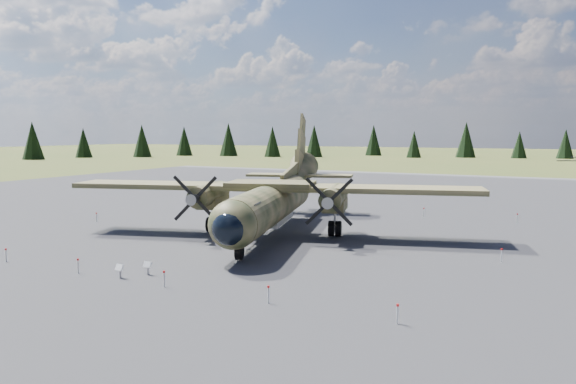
% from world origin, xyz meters
% --- Properties ---
extents(ground, '(500.00, 500.00, 0.00)m').
position_xyz_m(ground, '(0.00, 0.00, 0.00)').
color(ground, brown).
rests_on(ground, ground).
extents(apron, '(120.00, 120.00, 0.04)m').
position_xyz_m(apron, '(0.00, 10.00, 0.00)').
color(apron, slate).
rests_on(apron, ground).
extents(transport_plane, '(30.58, 27.31, 10.20)m').
position_xyz_m(transport_plane, '(-0.42, 2.64, 2.93)').
color(transport_plane, '#30391F').
rests_on(transport_plane, ground).
extents(info_placard_left, '(0.50, 0.25, 0.77)m').
position_xyz_m(info_placard_left, '(-1.28, -13.18, 0.51)').
color(info_placard_left, gray).
rests_on(info_placard_left, ground).
extents(info_placard_right, '(0.48, 0.21, 0.75)m').
position_xyz_m(info_placard_right, '(-0.43, -11.94, 0.50)').
color(info_placard_right, gray).
rests_on(info_placard_right, ground).
extents(barrier_fence, '(33.12, 29.62, 0.85)m').
position_xyz_m(barrier_fence, '(-0.46, -0.08, 0.51)').
color(barrier_fence, white).
rests_on(barrier_fence, ground).
extents(treeline, '(304.27, 306.15, 10.99)m').
position_xyz_m(treeline, '(-3.82, 7.98, 4.86)').
color(treeline, black).
rests_on(treeline, ground).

